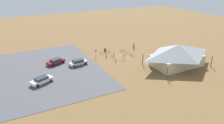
% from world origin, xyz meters
% --- Properties ---
extents(ground, '(160.00, 160.00, 0.00)m').
position_xyz_m(ground, '(0.00, 0.00, 0.00)').
color(ground, brown).
rests_on(ground, ground).
extents(parking_lot_asphalt, '(36.13, 33.70, 0.05)m').
position_xyz_m(parking_lot_asphalt, '(26.34, -0.91, 0.03)').
color(parking_lot_asphalt, '#4C4C51').
rests_on(parking_lot_asphalt, ground).
extents(bike_pavilion, '(14.56, 9.64, 5.57)m').
position_xyz_m(bike_pavilion, '(-9.24, 11.30, 3.11)').
color(bike_pavilion, beige).
rests_on(bike_pavilion, ground).
extents(trash_bin, '(0.60, 0.60, 0.90)m').
position_xyz_m(trash_bin, '(1.93, -7.06, 0.45)').
color(trash_bin, brown).
rests_on(trash_bin, ground).
extents(lot_sign, '(0.56, 0.08, 2.20)m').
position_xyz_m(lot_sign, '(6.42, -3.64, 1.41)').
color(lot_sign, '#99999E').
rests_on(lot_sign, ground).
extents(bicycle_red_lone_east, '(1.27, 1.40, 0.86)m').
position_xyz_m(bicycle_red_lone_east, '(0.99, 2.08, 0.40)').
color(bicycle_red_lone_east, black).
rests_on(bicycle_red_lone_east, ground).
extents(bicycle_yellow_yard_left, '(1.08, 1.44, 0.83)m').
position_xyz_m(bicycle_yellow_yard_left, '(1.33, -2.42, 0.36)').
color(bicycle_yellow_yard_left, black).
rests_on(bicycle_yellow_yard_left, ground).
extents(bicycle_teal_yard_front, '(1.59, 0.55, 0.84)m').
position_xyz_m(bicycle_teal_yard_front, '(-2.84, 0.71, 0.36)').
color(bicycle_teal_yard_front, black).
rests_on(bicycle_teal_yard_front, ground).
extents(bicycle_purple_by_bin, '(1.68, 0.78, 0.85)m').
position_xyz_m(bicycle_purple_by_bin, '(3.80, -4.86, 0.39)').
color(bicycle_purple_by_bin, black).
rests_on(bicycle_purple_by_bin, ground).
extents(bicycle_silver_front_row, '(0.96, 1.40, 0.80)m').
position_xyz_m(bicycle_silver_front_row, '(3.95, -2.03, 0.36)').
color(bicycle_silver_front_row, black).
rests_on(bicycle_silver_front_row, ground).
extents(bicycle_blue_back_row, '(1.45, 0.78, 0.77)m').
position_xyz_m(bicycle_blue_back_row, '(-2.38, -3.84, 0.35)').
color(bicycle_blue_back_row, black).
rests_on(bicycle_blue_back_row, ground).
extents(bicycle_green_trailside, '(0.55, 1.61, 0.85)m').
position_xyz_m(bicycle_green_trailside, '(2.71, -0.80, 0.36)').
color(bicycle_green_trailside, black).
rests_on(bicycle_green_trailside, ground).
extents(bicycle_orange_mid_cluster, '(0.96, 1.48, 0.82)m').
position_xyz_m(bicycle_orange_mid_cluster, '(-2.58, -1.10, 0.36)').
color(bicycle_orange_mid_cluster, black).
rests_on(bicycle_orange_mid_cluster, ground).
extents(bicycle_black_yard_center, '(1.45, 0.89, 0.76)m').
position_xyz_m(bicycle_black_yard_center, '(-0.65, -0.19, 0.35)').
color(bicycle_black_yard_center, black).
rests_on(bicycle_black_yard_center, ground).
extents(bicycle_white_yard_right, '(1.16, 1.41, 0.85)m').
position_xyz_m(bicycle_white_yard_right, '(3.04, 1.80, 0.38)').
color(bicycle_white_yard_right, black).
rests_on(bicycle_white_yard_right, ground).
extents(bicycle_red_edge_south, '(1.66, 0.48, 0.80)m').
position_xyz_m(bicycle_red_edge_south, '(2.07, -5.10, 0.36)').
color(bicycle_red_edge_south, black).
rests_on(bicycle_red_edge_south, ground).
extents(car_white_second_row, '(5.03, 3.51, 1.41)m').
position_xyz_m(car_white_second_row, '(22.84, 5.41, 0.76)').
color(car_white_second_row, white).
rests_on(car_white_second_row, parking_lot_asphalt).
extents(car_maroon_near_entry, '(4.97, 3.43, 1.39)m').
position_xyz_m(car_maroon_near_entry, '(17.61, -3.75, 0.75)').
color(car_maroon_near_entry, maroon).
rests_on(car_maroon_near_entry, parking_lot_asphalt).
extents(car_silver_far_end, '(4.88, 2.48, 1.47)m').
position_xyz_m(car_silver_far_end, '(12.70, -0.41, 0.77)').
color(car_silver_far_end, '#BCBCC1').
rests_on(car_silver_far_end, parking_lot_asphalt).
extents(visitor_at_bikes, '(0.36, 0.36, 1.80)m').
position_xyz_m(visitor_at_bikes, '(-6.96, -4.90, 0.95)').
color(visitor_at_bikes, '#2D3347').
rests_on(visitor_at_bikes, ground).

